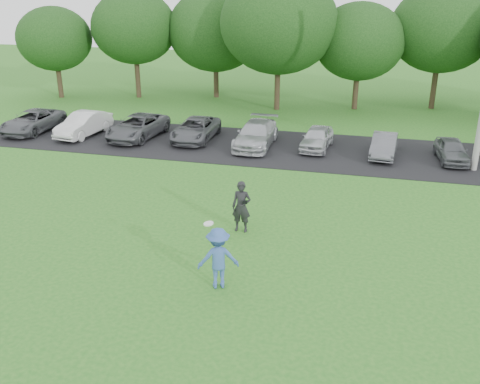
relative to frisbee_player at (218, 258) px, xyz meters
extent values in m
plane|color=#266F1F|center=(-0.36, 0.46, -0.90)|extent=(100.00, 100.00, 0.00)
cube|color=black|center=(-0.36, 13.46, -0.88)|extent=(32.00, 6.50, 0.03)
imported|color=#3C60AB|center=(0.00, 0.00, 0.00)|extent=(1.32, 1.04, 1.80)
cylinder|color=white|center=(-0.20, -0.19, 1.12)|extent=(0.27, 0.27, 0.09)
imported|color=black|center=(-0.23, 3.63, 0.00)|extent=(0.65, 0.43, 1.79)
cube|color=black|center=(-0.05, 3.45, 0.26)|extent=(0.14, 0.10, 0.10)
imported|color=#54575C|center=(-14.72, 13.19, -0.28)|extent=(2.10, 4.33, 1.19)
imported|color=silver|center=(-11.51, 13.14, -0.24)|extent=(1.79, 3.95, 1.26)
imported|color=#525459|center=(-8.45, 13.45, -0.26)|extent=(2.47, 4.58, 1.22)
imported|color=#54555B|center=(-5.28, 13.84, -0.29)|extent=(1.93, 4.15, 1.15)
imported|color=#B0B3B7|center=(-1.88, 13.44, -0.24)|extent=(1.81, 4.35, 1.26)
imported|color=silver|center=(1.21, 13.76, -0.30)|extent=(1.62, 3.42, 1.13)
imported|color=#5B5D63|center=(4.51, 13.34, -0.33)|extent=(1.39, 3.33, 1.07)
imported|color=#595C60|center=(7.61, 13.32, -0.34)|extent=(1.55, 3.23, 1.06)
cylinder|color=#38281C|center=(-18.36, 22.06, 0.20)|extent=(0.36, 0.36, 2.20)
ellipsoid|color=#214C19|center=(-18.36, 22.06, 3.25)|extent=(5.20, 5.20, 4.42)
cylinder|color=#38281C|center=(-12.86, 23.46, 0.45)|extent=(0.36, 0.36, 2.70)
ellipsoid|color=#214C19|center=(-12.86, 23.46, 4.03)|extent=(5.94, 5.94, 5.05)
cylinder|color=#38281C|center=(-7.36, 24.86, 0.20)|extent=(0.36, 0.36, 2.20)
ellipsoid|color=#214C19|center=(-7.36, 24.86, 3.81)|extent=(6.68, 6.68, 5.68)
cylinder|color=#38281C|center=(-2.36, 22.06, 0.45)|extent=(0.36, 0.36, 2.70)
ellipsoid|color=#214C19|center=(-2.36, 22.06, 4.58)|extent=(7.42, 7.42, 6.31)
cylinder|color=#38281C|center=(2.64, 23.46, 0.20)|extent=(0.36, 0.36, 2.20)
ellipsoid|color=#214C19|center=(2.64, 23.46, 3.46)|extent=(5.76, 5.76, 4.90)
cylinder|color=#38281C|center=(7.64, 24.86, 0.45)|extent=(0.36, 0.36, 2.70)
ellipsoid|color=#214C19|center=(7.64, 24.86, 4.24)|extent=(6.50, 6.50, 5.53)
camera|label=1|loc=(3.75, -12.52, 7.21)|focal=40.00mm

